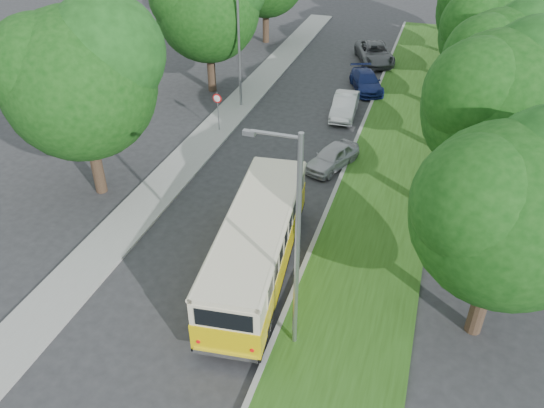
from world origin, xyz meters
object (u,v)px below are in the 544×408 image
(vintage_bus, at_px, (257,246))
(car_grey, at_px, (375,53))
(car_silver, at_px, (332,157))
(car_white, at_px, (345,106))
(lamppost_far, at_px, (237,44))
(lamppost_near, at_px, (294,242))
(car_blue, at_px, (366,81))

(vintage_bus, bearing_deg, car_grey, 82.64)
(vintage_bus, xyz_separation_m, car_grey, (0.50, 27.01, -0.66))
(car_silver, xyz_separation_m, car_white, (-0.67, 6.76, 0.06))
(lamppost_far, bearing_deg, lamppost_near, -64.29)
(vintage_bus, distance_m, car_white, 16.15)
(lamppost_far, bearing_deg, car_grey, 58.15)
(car_white, xyz_separation_m, car_grey, (0.23, 10.88, 0.07))
(vintage_bus, xyz_separation_m, car_white, (0.27, 16.13, -0.73))
(car_blue, xyz_separation_m, car_grey, (-0.35, 6.12, 0.11))
(lamppost_far, relative_size, car_grey, 1.40)
(lamppost_near, xyz_separation_m, car_silver, (-1.32, 12.35, -3.75))
(lamppost_near, relative_size, car_silver, 2.20)
(car_silver, bearing_deg, car_grey, 113.31)
(car_silver, distance_m, car_blue, 11.53)
(vintage_bus, bearing_deg, lamppost_near, -59.17)
(car_silver, bearing_deg, lamppost_far, 162.86)
(lamppost_far, height_order, car_silver, lamppost_far)
(car_silver, xyz_separation_m, car_blue, (-0.09, 11.53, 0.02))
(lamppost_near, bearing_deg, car_white, 95.94)
(car_silver, relative_size, car_white, 0.89)
(lamppost_near, height_order, car_white, lamppost_near)
(car_white, xyz_separation_m, car_blue, (0.58, 4.76, -0.04))
(vintage_bus, relative_size, car_white, 2.30)
(lamppost_near, distance_m, car_white, 19.57)
(vintage_bus, height_order, car_grey, vintage_bus)
(lamppost_near, relative_size, car_grey, 1.50)
(vintage_bus, relative_size, car_grey, 1.77)
(lamppost_far, distance_m, car_silver, 10.37)
(car_silver, distance_m, car_grey, 17.65)
(lamppost_far, relative_size, car_silver, 2.06)
(car_blue, distance_m, car_grey, 6.13)
(lamppost_far, relative_size, vintage_bus, 0.79)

